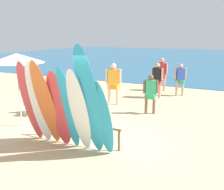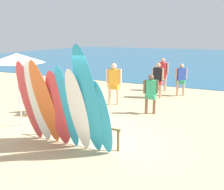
{
  "view_description": "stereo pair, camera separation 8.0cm",
  "coord_description": "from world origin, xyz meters",
  "px_view_note": "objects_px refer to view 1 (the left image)",
  "views": [
    {
      "loc": [
        4.02,
        -5.94,
        2.95
      ],
      "look_at": [
        0.0,
        2.2,
        0.9
      ],
      "focal_mm": 43.74,
      "sensor_mm": 36.0,
      "label": 1
    },
    {
      "loc": [
        4.09,
        -5.91,
        2.95
      ],
      "look_at": [
        0.0,
        2.2,
        0.9
      ],
      "focal_mm": 43.74,
      "sensor_mm": 36.0,
      "label": 2
    }
  ],
  "objects_px": {
    "surfboard_red_3": "(59,110)",
    "beachgoer_by_water": "(113,81)",
    "surfboard_white_1": "(39,103)",
    "surfboard_teal_6": "(89,103)",
    "surfboard_orange_2": "(46,104)",
    "surfboard_red_0": "(30,102)",
    "beachgoer_midbeach": "(180,77)",
    "surfboard_teal_4": "(68,109)",
    "surfboard_rack": "(76,126)",
    "beachgoer_photographing": "(162,72)",
    "beachgoer_strolling": "(150,91)",
    "beachgoer_near_rack": "(157,78)",
    "surfboard_white_5": "(79,112)",
    "beach_umbrella": "(17,58)",
    "beach_chair_red": "(31,103)",
    "surfboard_teal_7": "(103,119)"
  },
  "relations": [
    {
      "from": "beachgoer_near_rack",
      "to": "beach_chair_red",
      "type": "bearing_deg",
      "value": 71.29
    },
    {
      "from": "beachgoer_near_rack",
      "to": "surfboard_red_3",
      "type": "bearing_deg",
      "value": 103.3
    },
    {
      "from": "surfboard_teal_4",
      "to": "surfboard_white_1",
      "type": "bearing_deg",
      "value": -173.82
    },
    {
      "from": "surfboard_white_1",
      "to": "surfboard_red_3",
      "type": "distance_m",
      "value": 0.63
    },
    {
      "from": "surfboard_red_3",
      "to": "beachgoer_by_water",
      "type": "distance_m",
      "value": 4.77
    },
    {
      "from": "beachgoer_photographing",
      "to": "beach_chair_red",
      "type": "relative_size",
      "value": 2.06
    },
    {
      "from": "beachgoer_midbeach",
      "to": "surfboard_red_3",
      "type": "bearing_deg",
      "value": -137.21
    },
    {
      "from": "surfboard_white_5",
      "to": "surfboard_teal_7",
      "type": "xyz_separation_m",
      "value": [
        0.58,
        0.14,
        -0.13
      ]
    },
    {
      "from": "surfboard_red_3",
      "to": "beachgoer_midbeach",
      "type": "height_order",
      "value": "surfboard_red_3"
    },
    {
      "from": "beach_chair_red",
      "to": "beach_umbrella",
      "type": "relative_size",
      "value": 0.35
    },
    {
      "from": "beachgoer_by_water",
      "to": "surfboard_white_5",
      "type": "bearing_deg",
      "value": 76.45
    },
    {
      "from": "beachgoer_strolling",
      "to": "beachgoer_photographing",
      "type": "relative_size",
      "value": 0.87
    },
    {
      "from": "beachgoer_near_rack",
      "to": "beach_umbrella",
      "type": "distance_m",
      "value": 6.61
    },
    {
      "from": "beachgoer_midbeach",
      "to": "beachgoer_near_rack",
      "type": "distance_m",
      "value": 1.24
    },
    {
      "from": "surfboard_orange_2",
      "to": "surfboard_red_0",
      "type": "bearing_deg",
      "value": 168.22
    },
    {
      "from": "surfboard_teal_6",
      "to": "beach_umbrella",
      "type": "bearing_deg",
      "value": 162.4
    },
    {
      "from": "surfboard_teal_4",
      "to": "surfboard_white_5",
      "type": "distance_m",
      "value": 0.4
    },
    {
      "from": "beach_umbrella",
      "to": "surfboard_rack",
      "type": "bearing_deg",
      "value": -8.49
    },
    {
      "from": "beachgoer_photographing",
      "to": "surfboard_red_3",
      "type": "bearing_deg",
      "value": -85.56
    },
    {
      "from": "surfboard_red_0",
      "to": "beach_umbrella",
      "type": "relative_size",
      "value": 1.0
    },
    {
      "from": "surfboard_rack",
      "to": "beachgoer_photographing",
      "type": "xyz_separation_m",
      "value": [
        0.07,
        7.95,
        0.52
      ]
    },
    {
      "from": "beachgoer_near_rack",
      "to": "beachgoer_midbeach",
      "type": "bearing_deg",
      "value": -117.44
    },
    {
      "from": "surfboard_white_5",
      "to": "beach_umbrella",
      "type": "bearing_deg",
      "value": 155.95
    },
    {
      "from": "surfboard_red_3",
      "to": "surfboard_orange_2",
      "type": "bearing_deg",
      "value": -167.54
    },
    {
      "from": "surfboard_rack",
      "to": "surfboard_orange_2",
      "type": "relative_size",
      "value": 1.08
    },
    {
      "from": "surfboard_teal_4",
      "to": "surfboard_rack",
      "type": "bearing_deg",
      "value": 107.81
    },
    {
      "from": "surfboard_orange_2",
      "to": "surfboard_teal_7",
      "type": "relative_size",
      "value": 1.23
    },
    {
      "from": "surfboard_red_3",
      "to": "surfboard_white_5",
      "type": "bearing_deg",
      "value": -13.24
    },
    {
      "from": "surfboard_white_5",
      "to": "surfboard_teal_7",
      "type": "distance_m",
      "value": 0.61
    },
    {
      "from": "surfboard_red_3",
      "to": "beachgoer_by_water",
      "type": "bearing_deg",
      "value": 95.07
    },
    {
      "from": "surfboard_rack",
      "to": "beachgoer_near_rack",
      "type": "relative_size",
      "value": 1.65
    },
    {
      "from": "surfboard_teal_7",
      "to": "beachgoer_midbeach",
      "type": "relative_size",
      "value": 1.3
    },
    {
      "from": "beachgoer_by_water",
      "to": "beachgoer_near_rack",
      "type": "xyz_separation_m",
      "value": [
        1.26,
        2.06,
        -0.07
      ]
    },
    {
      "from": "surfboard_orange_2",
      "to": "surfboard_teal_4",
      "type": "bearing_deg",
      "value": 6.19
    },
    {
      "from": "surfboard_orange_2",
      "to": "beachgoer_photographing",
      "type": "xyz_separation_m",
      "value": [
        0.56,
        8.58,
        -0.2
      ]
    },
    {
      "from": "surfboard_rack",
      "to": "surfboard_white_1",
      "type": "height_order",
      "value": "surfboard_white_1"
    },
    {
      "from": "surfboard_red_3",
      "to": "surfboard_teal_6",
      "type": "height_order",
      "value": "surfboard_teal_6"
    },
    {
      "from": "surfboard_orange_2",
      "to": "beachgoer_midbeach",
      "type": "xyz_separation_m",
      "value": [
        1.73,
        7.75,
        -0.29
      ]
    },
    {
      "from": "surfboard_red_3",
      "to": "beachgoer_photographing",
      "type": "xyz_separation_m",
      "value": [
        0.22,
        8.48,
        -0.06
      ]
    },
    {
      "from": "surfboard_teal_6",
      "to": "beachgoer_photographing",
      "type": "distance_m",
      "value": 8.65
    },
    {
      "from": "beachgoer_by_water",
      "to": "beachgoer_strolling",
      "type": "bearing_deg",
      "value": 131.54
    },
    {
      "from": "surfboard_orange_2",
      "to": "beach_chair_red",
      "type": "xyz_separation_m",
      "value": [
        -2.58,
        2.2,
        -0.76
      ]
    },
    {
      "from": "surfboard_white_1",
      "to": "beach_umbrella",
      "type": "distance_m",
      "value": 2.14
    },
    {
      "from": "surfboard_red_0",
      "to": "surfboard_teal_7",
      "type": "distance_m",
      "value": 2.23
    },
    {
      "from": "surfboard_teal_7",
      "to": "beachgoer_near_rack",
      "type": "distance_m",
      "value": 6.78
    },
    {
      "from": "surfboard_orange_2",
      "to": "beachgoer_strolling",
      "type": "xyz_separation_m",
      "value": [
        1.42,
        4.2,
        -0.33
      ]
    },
    {
      "from": "beachgoer_near_rack",
      "to": "surfboard_teal_4",
      "type": "bearing_deg",
      "value": 105.77
    },
    {
      "from": "surfboard_red_3",
      "to": "beachgoer_midbeach",
      "type": "bearing_deg",
      "value": 75.72
    },
    {
      "from": "surfboard_white_1",
      "to": "surfboard_teal_6",
      "type": "relative_size",
      "value": 0.84
    },
    {
      "from": "beachgoer_midbeach",
      "to": "beach_umbrella",
      "type": "height_order",
      "value": "beach_umbrella"
    }
  ]
}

